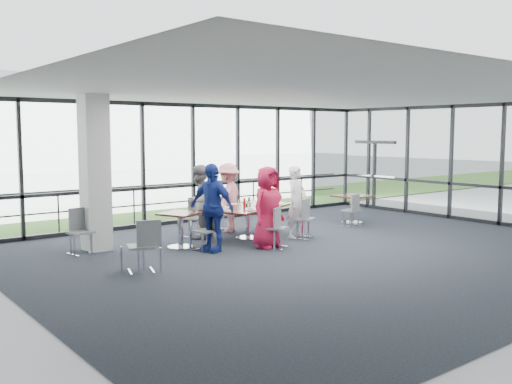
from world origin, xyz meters
TOP-DOWN VIEW (x-y plane):
  - floor at (0.00, 0.00)m, footprint 12.00×10.00m
  - ceiling at (0.00, 0.00)m, footprint 12.00×10.00m
  - wall_left at (-6.00, 0.00)m, footprint 0.10×10.00m
  - curtain_wall_back at (0.00, 5.00)m, footprint 12.00×0.10m
  - curtain_wall_right at (6.00, 0.00)m, footprint 0.10×10.00m
  - exit_door at (6.00, 3.75)m, footprint 0.12×1.60m
  - structural_column at (-3.60, 3.00)m, footprint 0.50×0.50m
  - apron at (0.00, 10.00)m, footprint 80.00×70.00m
  - grass_strip at (0.00, 8.00)m, footprint 80.00×5.00m
  - hangar_main at (4.00, 32.00)m, footprint 24.00×10.00m
  - guard_rail at (0.00, 5.60)m, footprint 12.00×0.06m
  - main_table at (-0.35, 2.09)m, footprint 2.50×1.95m
  - side_table_left at (-2.12, 2.12)m, footprint 0.98×0.98m
  - side_table_right at (3.22, 2.15)m, footprint 0.89×0.89m
  - diner_near_left at (-0.67, 0.99)m, footprint 0.94×0.71m
  - diner_near_right at (0.59, 1.48)m, footprint 0.70×0.59m
  - diner_far_left at (-1.24, 2.78)m, footprint 0.97×0.84m
  - diner_far_right at (-0.20, 3.08)m, footprint 1.22×1.08m
  - diner_end at (-1.79, 1.43)m, footprint 0.88×1.19m
  - chair_main_nl at (-0.58, 0.83)m, footprint 0.58×0.58m
  - chair_main_nr at (0.63, 1.29)m, footprint 0.60×0.60m
  - chair_main_fl at (-1.21, 3.00)m, footprint 0.58×0.58m
  - chair_main_fr at (-0.26, 3.30)m, footprint 0.45×0.45m
  - chair_main_end at (-1.89, 1.54)m, footprint 0.48×0.48m
  - chair_spare_la at (-3.75, 0.71)m, footprint 0.56×0.56m
  - chair_spare_lb at (-4.02, 2.79)m, footprint 0.51×0.51m
  - chair_spare_r at (2.79, 1.80)m, footprint 0.48×0.48m
  - plate_nl at (-0.71, 1.51)m, footprint 0.25×0.25m
  - plate_nr at (0.43, 1.99)m, footprint 0.27×0.27m
  - plate_fl at (-0.94, 2.22)m, footprint 0.26×0.26m
  - plate_fr at (0.01, 2.60)m, footprint 0.25×0.25m
  - plate_end at (-1.24, 1.73)m, footprint 0.24×0.24m
  - tumbler_a at (-0.58, 1.75)m, footprint 0.07×0.07m
  - tumbler_b at (0.01, 1.97)m, footprint 0.07×0.07m
  - tumbler_c at (-0.36, 2.41)m, footprint 0.06×0.06m
  - tumbler_d at (-0.95, 1.65)m, footprint 0.06×0.06m
  - menu_a at (-0.31, 1.53)m, footprint 0.37×0.37m
  - menu_b at (0.65, 2.06)m, footprint 0.33×0.29m
  - menu_c at (-0.36, 2.57)m, footprint 0.31×0.35m
  - condiment_caddy at (-0.31, 2.12)m, footprint 0.10×0.07m
  - ketchup_bottle at (-0.39, 2.17)m, footprint 0.06×0.06m
  - green_bottle at (-0.31, 2.11)m, footprint 0.05×0.05m

SIDE VIEW (x-z plane):
  - apron at x=0.00m, z-range -0.03..-0.01m
  - floor at x=0.00m, z-range -0.02..0.00m
  - grass_strip at x=0.00m, z-range 0.01..0.01m
  - chair_main_fr at x=-0.26m, z-range 0.00..0.81m
  - chair_main_end at x=-1.89m, z-range 0.00..0.82m
  - chair_spare_r at x=2.79m, z-range 0.00..0.83m
  - chair_main_nl at x=-0.58m, z-range 0.00..0.86m
  - chair_main_fl at x=-1.21m, z-range 0.00..0.89m
  - chair_spare_lb at x=-4.02m, z-range 0.00..0.89m
  - chair_spare_la at x=-3.75m, z-range 0.00..0.91m
  - chair_main_nr at x=0.63m, z-range 0.00..0.91m
  - guard_rail at x=0.00m, z-range 0.47..0.53m
  - side_table_left at x=-2.12m, z-range 0.24..0.99m
  - side_table_right at x=3.22m, z-range 0.26..1.01m
  - main_table at x=-0.35m, z-range 0.27..1.02m
  - menu_a at x=-0.31m, z-range 0.75..0.75m
  - menu_b at x=0.65m, z-range 0.75..0.75m
  - menu_c at x=-0.36m, z-range 0.75..0.75m
  - plate_nl at x=-0.71m, z-range 0.75..0.76m
  - plate_nr at x=0.43m, z-range 0.75..0.76m
  - plate_fl at x=-0.94m, z-range 0.75..0.76m
  - plate_fr at x=0.01m, z-range 0.75..0.76m
  - plate_end at x=-1.24m, z-range 0.75..0.76m
  - condiment_caddy at x=-0.31m, z-range 0.75..0.79m
  - tumbler_d at x=-0.95m, z-range 0.75..0.88m
  - tumbler_c at x=-0.36m, z-range 0.75..0.88m
  - tumbler_b at x=0.01m, z-range 0.75..0.89m
  - tumbler_a at x=-0.58m, z-range 0.75..0.90m
  - diner_near_right at x=0.59m, z-range 0.00..1.66m
  - ketchup_bottle at x=-0.39m, z-range 0.75..0.93m
  - diner_far_right at x=-0.20m, z-range 0.00..1.69m
  - diner_far_left at x=-1.24m, z-range 0.00..1.70m
  - green_bottle at x=-0.31m, z-range 0.75..0.95m
  - diner_near_left at x=-0.67m, z-range 0.00..1.73m
  - diner_end at x=-1.79m, z-range 0.00..1.81m
  - exit_door at x=6.00m, z-range 0.00..2.10m
  - wall_left at x=-6.00m, z-range 0.00..3.20m
  - curtain_wall_back at x=0.00m, z-range 0.00..3.20m
  - curtain_wall_right at x=6.00m, z-range 0.00..3.20m
  - structural_column at x=-3.60m, z-range 0.00..3.20m
  - hangar_main at x=4.00m, z-range 0.00..6.00m
  - ceiling at x=0.00m, z-range 3.18..3.22m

